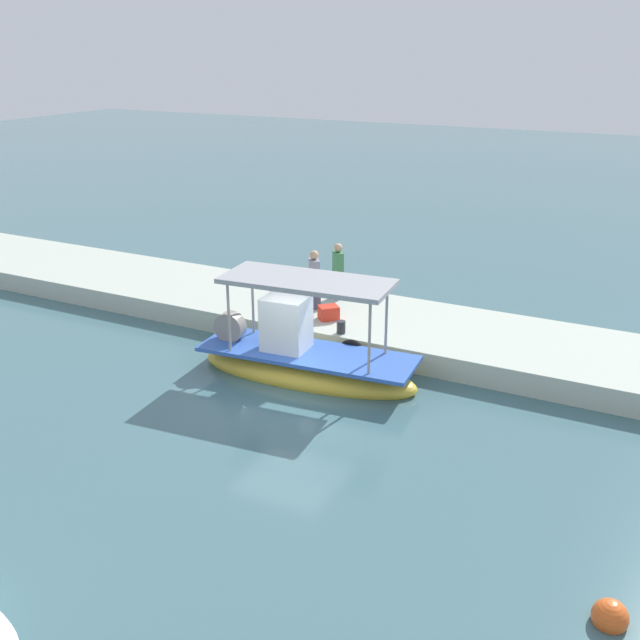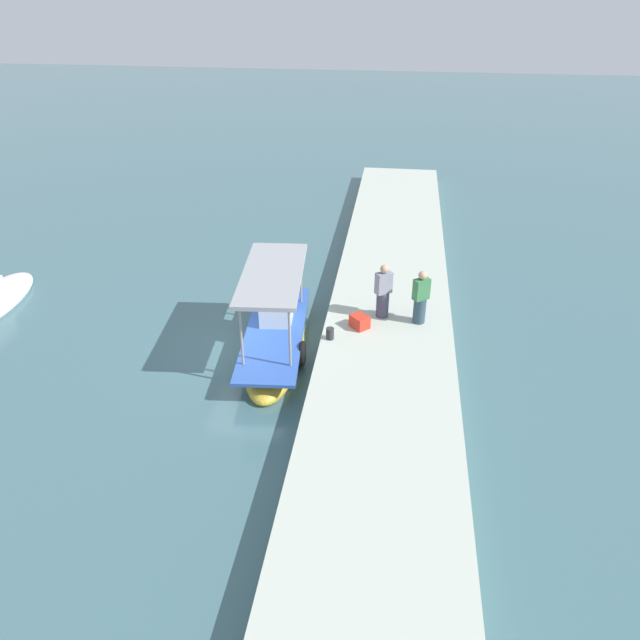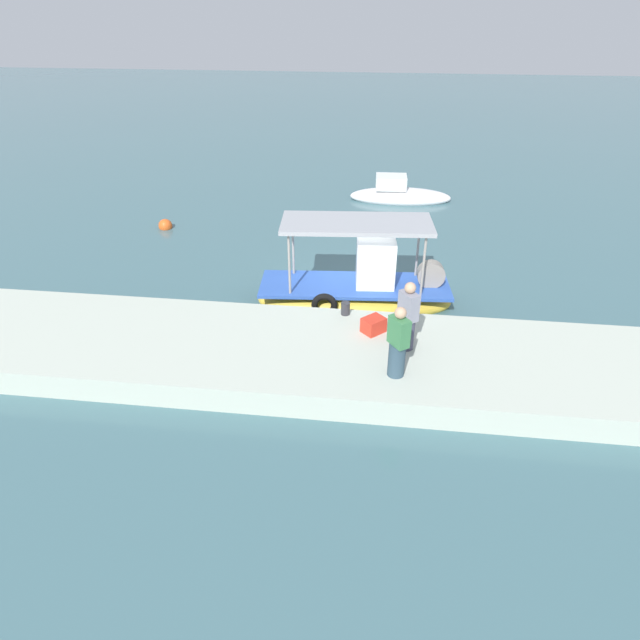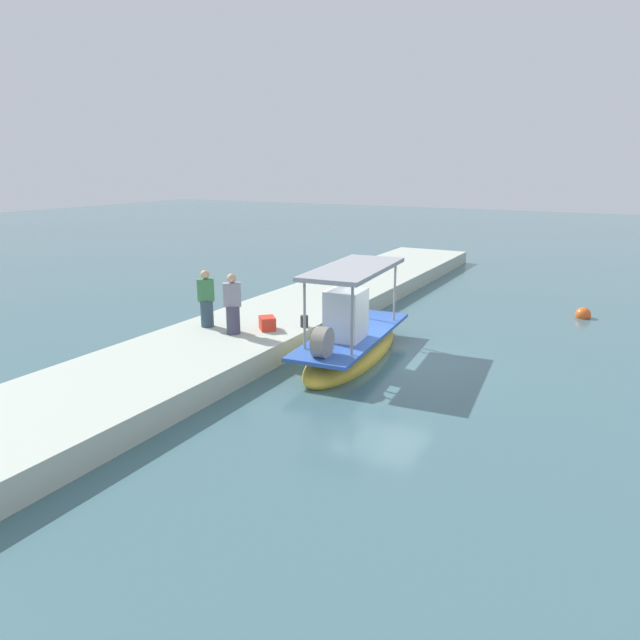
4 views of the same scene
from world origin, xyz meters
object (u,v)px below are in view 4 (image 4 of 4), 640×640
Objects in this scene: mooring_bollard at (304,321)px; marker_buoy at (583,315)px; fisherman_near_bollard at (206,301)px; main_fishing_boat at (351,341)px; fisherman_by_crate at (233,307)px; cargo_crate at (267,323)px.

mooring_bollard is 10.67m from marker_buoy.
mooring_bollard is at bearing 117.49° from fisherman_near_bollard.
main_fishing_boat reaches higher than fisherman_by_crate.
marker_buoy is (-8.08, 5.49, -0.38)m from main_fishing_boat.
fisherman_by_crate reaches higher than cargo_crate.
fisherman_by_crate is 1.19m from cargo_crate.
fisherman_near_bollard is 3.21× the size of cargo_crate.
main_fishing_boat reaches higher than cargo_crate.
fisherman_near_bollard is 1.17m from fisherman_by_crate.
main_fishing_boat reaches higher than fisherman_near_bollard.
cargo_crate reaches higher than marker_buoy.
mooring_bollard is at bearing 133.80° from cargo_crate.
marker_buoy is at bearing 137.18° from cargo_crate.
mooring_bollard is 1.13m from cargo_crate.
mooring_bollard is at bearing -42.47° from marker_buoy.
fisherman_near_bollard is at bearing -62.51° from mooring_bollard.
cargo_crate is (-0.80, 0.65, -0.61)m from fisherman_by_crate.
cargo_crate is 0.99× the size of marker_buoy.
marker_buoy is (-9.43, 8.65, -1.33)m from fisherman_by_crate.
main_fishing_boat reaches higher than marker_buoy.
fisherman_near_bollard is 1.97m from cargo_crate.
fisherman_near_bollard is 3.01m from mooring_bollard.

